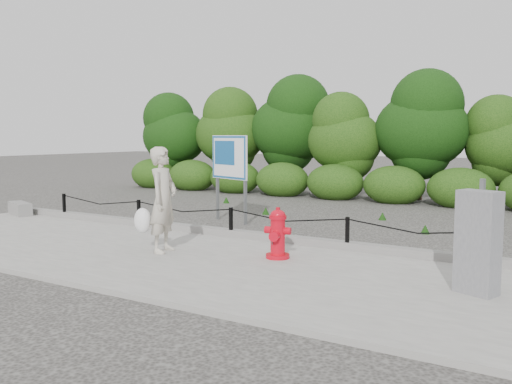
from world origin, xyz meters
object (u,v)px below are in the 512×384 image
at_px(concrete_block, 20,208).
at_px(utility_cabinet, 478,242).
at_px(pedestrian, 162,201).
at_px(fire_hydrant, 278,234).
at_px(advertising_sign, 229,161).

xyz_separation_m(concrete_block, utility_cabinet, (11.33, -1.42, 0.52)).
xyz_separation_m(pedestrian, utility_cabinet, (5.18, 0.14, -0.23)).
distance_m(fire_hydrant, concrete_block, 8.19).
bearing_deg(pedestrian, concrete_block, 62.80).
relative_size(pedestrian, concrete_block, 1.87).
relative_size(fire_hydrant, utility_cabinet, 0.58).
height_order(fire_hydrant, utility_cabinet, utility_cabinet).
height_order(concrete_block, advertising_sign, advertising_sign).
bearing_deg(utility_cabinet, concrete_block, -165.34).
bearing_deg(concrete_block, utility_cabinet, -7.13).
bearing_deg(fire_hydrant, concrete_block, 161.89).
xyz_separation_m(pedestrian, concrete_block, (-6.15, 1.56, -0.74)).
height_order(fire_hydrant, pedestrian, pedestrian).
xyz_separation_m(fire_hydrant, advertising_sign, (-3.07, 3.16, 1.01)).
bearing_deg(pedestrian, utility_cabinet, -101.44).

